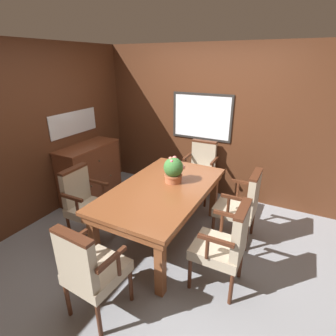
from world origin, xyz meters
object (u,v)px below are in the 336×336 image
dining_table (162,194)px  sideboard_cabinet (90,172)px  chair_right_far (242,203)px  potted_plant (174,170)px  chair_right_near (225,243)px  chair_left_near (85,201)px  chair_head_near (90,268)px  chair_head_far (201,168)px

dining_table → sideboard_cabinet: (-1.60, 0.41, -0.18)m
chair_right_far → potted_plant: potted_plant is taller
chair_right_near → chair_left_near: size_ratio=1.00×
chair_right_near → sideboard_cabinet: chair_right_near is taller
chair_right_far → chair_left_near: same height
dining_table → chair_right_near: chair_right_near is taller
sideboard_cabinet → dining_table: bearing=-14.4°
dining_table → chair_left_near: chair_left_near is taller
chair_right_near → chair_head_near: same height
chair_right_near → chair_right_far: bearing=-177.8°
chair_left_near → potted_plant: (0.94, 0.64, 0.38)m
potted_plant → chair_right_near: bearing=-35.0°
chair_head_near → chair_left_near: (-0.87, 0.84, 0.00)m
chair_head_near → potted_plant: bearing=-88.9°
chair_head_near → chair_left_near: 1.22m
dining_table → chair_head_near: bearing=-90.4°
chair_right_near → chair_right_far: (-0.04, 0.85, 0.00)m
chair_right_far → potted_plant: size_ratio=2.87×
dining_table → potted_plant: size_ratio=5.43×
dining_table → potted_plant: potted_plant is taller
chair_right_near → chair_right_far: 0.85m
dining_table → chair_head_near: (-0.01, -1.29, -0.12)m
dining_table → chair_head_near: chair_head_near is taller
dining_table → chair_left_near: size_ratio=1.89×
chair_right_near → chair_head_far: bearing=-152.3°
chair_head_far → chair_right_far: same height
chair_right_near → chair_head_near: 1.28m
chair_left_near → chair_right_near: bearing=-90.1°
chair_right_far → chair_left_near: (-1.78, -0.88, 0.00)m
chair_right_near → chair_left_near: bearing=-89.5°
chair_head_near → chair_right_far: (0.90, 1.72, 0.00)m
chair_left_near → potted_plant: potted_plant is taller
chair_left_near → sideboard_cabinet: bearing=39.1°
sideboard_cabinet → chair_head_far: bearing=28.6°
chair_right_near → sideboard_cabinet: (-2.53, 0.83, -0.07)m
chair_left_near → chair_head_far: bearing=-28.4°
chair_head_near → sideboard_cabinet: bearing=-43.4°
chair_head_far → potted_plant: 1.16m
chair_head_far → chair_head_near: bearing=-91.9°
chair_head_far → chair_left_near: 1.95m
chair_head_far → potted_plant: (0.03, -1.09, 0.38)m
chair_head_far → chair_left_near: bearing=-118.8°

